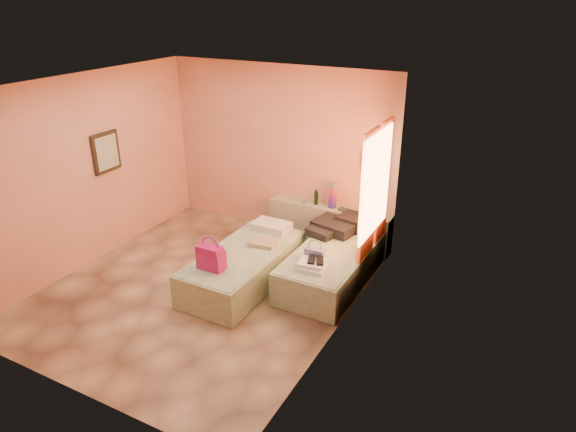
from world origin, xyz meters
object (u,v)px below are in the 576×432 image
(bed_right, at_px, (333,265))
(magenta_handbag, at_px, (211,257))
(bed_left, at_px, (244,267))
(water_bottle, at_px, (316,197))
(green_book, at_px, (344,210))
(headboard_ledge, at_px, (329,225))
(flower_vase, at_px, (370,205))
(towel_stack, at_px, (312,266))
(blue_handbag, at_px, (315,254))

(bed_right, distance_m, magenta_handbag, 1.77)
(bed_left, height_order, water_bottle, water_bottle)
(bed_left, relative_size, magenta_handbag, 5.66)
(water_bottle, bearing_deg, magenta_handbag, -100.99)
(bed_right, bearing_deg, water_bottle, 126.50)
(green_book, distance_m, magenta_handbag, 2.44)
(headboard_ledge, height_order, green_book, green_book)
(bed_left, xyz_separation_m, green_book, (0.82, 1.67, 0.41))
(bed_left, xyz_separation_m, water_bottle, (0.32, 1.70, 0.52))
(magenta_handbag, bearing_deg, water_bottle, 79.09)
(bed_right, height_order, magenta_handbag, magenta_handbag)
(headboard_ledge, relative_size, bed_right, 1.02)
(bed_left, height_order, magenta_handbag, magenta_handbag)
(bed_left, xyz_separation_m, magenta_handbag, (-0.12, -0.58, 0.42))
(flower_vase, distance_m, towel_stack, 1.80)
(towel_stack, bearing_deg, magenta_handbag, -153.38)
(bed_right, distance_m, blue_handbag, 0.54)
(magenta_handbag, height_order, towel_stack, magenta_handbag)
(bed_left, distance_m, water_bottle, 1.80)
(headboard_ledge, bearing_deg, bed_left, -108.21)
(bed_right, distance_m, flower_vase, 1.25)
(magenta_handbag, xyz_separation_m, blue_handbag, (1.10, 0.83, -0.08))
(flower_vase, bearing_deg, bed_right, -96.34)
(green_book, relative_size, towel_stack, 0.49)
(water_bottle, xyz_separation_m, green_book, (0.50, -0.03, -0.11))
(water_bottle, relative_size, green_book, 1.40)
(headboard_ledge, xyz_separation_m, flower_vase, (0.65, 0.08, 0.46))
(green_book, bearing_deg, blue_handbag, -69.42)
(magenta_handbag, bearing_deg, bed_right, 45.77)
(water_bottle, xyz_separation_m, magenta_handbag, (-0.44, -2.28, -0.10))
(bed_right, distance_m, towel_stack, 0.71)
(water_bottle, relative_size, magenta_handbag, 0.68)
(headboard_ledge, xyz_separation_m, green_book, (0.26, -0.03, 0.34))
(bed_right, xyz_separation_m, blue_handbag, (-0.11, -0.40, 0.34))
(flower_vase, distance_m, magenta_handbag, 2.71)
(headboard_ledge, xyz_separation_m, bed_left, (-0.56, -1.70, -0.08))
(green_book, bearing_deg, water_bottle, -168.85)
(magenta_handbag, relative_size, blue_handbag, 1.32)
(water_bottle, bearing_deg, headboard_ledge, 0.69)
(green_book, distance_m, blue_handbag, 1.43)
(blue_handbag, bearing_deg, bed_left, -167.48)
(blue_handbag, bearing_deg, headboard_ledge, 104.49)
(magenta_handbag, relative_size, towel_stack, 1.01)
(water_bottle, height_order, green_book, water_bottle)
(headboard_ledge, distance_m, green_book, 0.43)
(towel_stack, bearing_deg, flower_vase, 85.01)
(green_book, distance_m, towel_stack, 1.68)
(water_bottle, distance_m, magenta_handbag, 2.32)
(flower_vase, height_order, magenta_handbag, flower_vase)
(bed_right, bearing_deg, green_book, 104.92)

